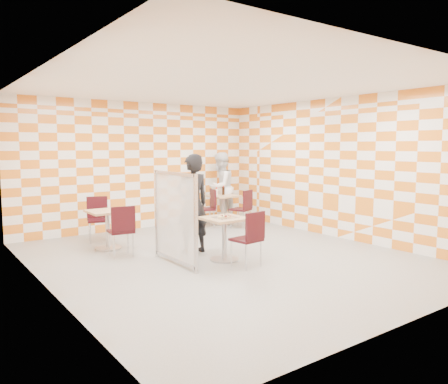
% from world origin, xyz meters
% --- Properties ---
extents(room_shell, '(7.00, 7.00, 7.00)m').
position_xyz_m(room_shell, '(0.00, 0.54, 1.50)').
color(room_shell, '#979792').
rests_on(room_shell, ground).
extents(main_table, '(0.70, 0.70, 0.75)m').
position_xyz_m(main_table, '(-0.11, -0.11, 0.51)').
color(main_table, tan).
rests_on(main_table, ground).
extents(second_table, '(0.70, 0.70, 0.75)m').
position_xyz_m(second_table, '(1.86, 2.69, 0.51)').
color(second_table, tan).
rests_on(second_table, ground).
extents(empty_table, '(0.70, 0.70, 0.75)m').
position_xyz_m(empty_table, '(-1.44, 1.88, 0.51)').
color(empty_table, tan).
rests_on(empty_table, ground).
extents(chair_main_front, '(0.47, 0.48, 0.92)m').
position_xyz_m(chair_main_front, '(-0.05, -0.74, 0.54)').
color(chair_main_front, black).
rests_on(chair_main_front, ground).
extents(chair_second_front, '(0.55, 0.56, 0.92)m').
position_xyz_m(chair_second_front, '(2.00, 2.02, 0.54)').
color(chair_second_front, black).
rests_on(chair_second_front, ground).
extents(chair_second_side, '(0.54, 0.53, 0.92)m').
position_xyz_m(chair_second_side, '(1.38, 2.61, 0.54)').
color(chair_second_side, black).
rests_on(chair_second_side, ground).
extents(chair_empty_near, '(0.48, 0.49, 0.92)m').
position_xyz_m(chair_empty_near, '(-1.47, 1.12, 0.54)').
color(chair_empty_near, black).
rests_on(chair_empty_near, ground).
extents(chair_empty_far, '(0.52, 0.53, 0.92)m').
position_xyz_m(chair_empty_far, '(-1.35, 2.68, 0.54)').
color(chair_empty_far, black).
rests_on(chair_empty_far, ground).
extents(partition, '(0.08, 1.38, 1.55)m').
position_xyz_m(partition, '(-0.93, 0.16, 0.79)').
color(partition, white).
rests_on(partition, ground).
extents(man_dark, '(0.67, 0.44, 1.83)m').
position_xyz_m(man_dark, '(-0.28, 0.67, 0.92)').
color(man_dark, black).
rests_on(man_dark, ground).
extents(man_white, '(1.09, 0.99, 1.81)m').
position_xyz_m(man_white, '(2.04, 3.05, 0.91)').
color(man_white, white).
rests_on(man_white, ground).
extents(pizza_on_foil, '(0.40, 0.40, 0.04)m').
position_xyz_m(pizza_on_foil, '(-0.11, -0.13, 0.77)').
color(pizza_on_foil, silver).
rests_on(pizza_on_foil, main_table).
extents(sport_bottle, '(0.06, 0.06, 0.20)m').
position_xyz_m(sport_bottle, '(1.71, 2.75, 0.84)').
color(sport_bottle, white).
rests_on(sport_bottle, second_table).
extents(soda_bottle, '(0.07, 0.07, 0.23)m').
position_xyz_m(soda_bottle, '(1.93, 2.76, 0.85)').
color(soda_bottle, black).
rests_on(soda_bottle, second_table).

